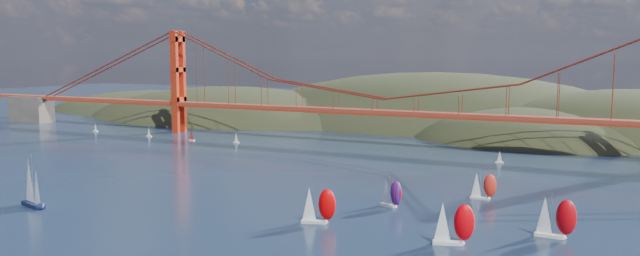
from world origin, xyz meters
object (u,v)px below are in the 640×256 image
object	(u,v)px
racer_3	(483,186)
racer_rwb	(391,192)
racer_0	(318,205)
racer_1	(453,223)
sloop_navy	(31,183)
racer_2	(555,217)

from	to	relation	value
racer_3	racer_rwb	size ratio (longest dim) A/B	0.98
racer_0	racer_rwb	xyz separation A→B (m)	(10.60, 24.25, -0.61)
racer_1	racer_3	size ratio (longest dim) A/B	1.23
racer_1	sloop_navy	bearing A→B (deg)	169.61
racer_3	racer_0	bearing A→B (deg)	-129.45
racer_1	racer_3	distance (m)	47.70
racer_1	racer_3	xyz separation A→B (m)	(-3.40, 47.57, -0.93)
racer_2	racer_3	world-z (taller)	racer_2
sloop_navy	racer_3	size ratio (longest dim) A/B	1.75
racer_0	racer_2	bearing A→B (deg)	-2.96
racer_1	racer_rwb	bearing A→B (deg)	113.26
racer_3	racer_1	bearing A→B (deg)	-90.46
racer_2	racer_3	xyz separation A→B (m)	(-23.19, 31.83, -0.90)
racer_2	racer_rwb	world-z (taller)	racer_2
racer_2	racer_rwb	size ratio (longest dim) A/B	1.20
racer_2	racer_rwb	xyz separation A→B (m)	(-44.12, 10.88, -0.83)
sloop_navy	racer_0	world-z (taller)	sloop_navy
racer_rwb	racer_3	bearing A→B (deg)	71.73
sloop_navy	racer_rwb	world-z (taller)	sloop_navy
sloop_navy	racer_3	xyz separation A→B (m)	(110.87, 65.24, -2.58)
racer_2	racer_1	bearing A→B (deg)	-138.49
racer_1	racer_2	distance (m)	25.28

